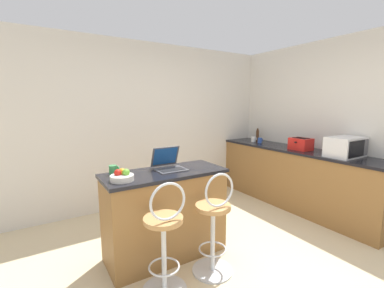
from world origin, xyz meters
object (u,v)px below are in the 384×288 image
Objects in this scene: microwave at (346,147)px; toaster at (301,144)px; laptop at (168,164)px; fruit_bowl at (122,176)px; mug_green at (113,170)px; mug_white at (253,139)px; pepper_mill at (257,135)px; mug_blue at (260,140)px; bar_stool_far at (214,226)px; bar_stool_near at (165,241)px.

toaster is (-0.04, 0.64, -0.04)m from microwave.
laptop is 0.58m from fruit_bowl.
laptop is at bearing 164.05° from microwave.
laptop reaches higher than mug_green.
pepper_mill reaches higher than mug_white.
mug_green reaches higher than mug_blue.
mug_white is (2.08, 1.58, 0.51)m from bar_stool_far.
fruit_bowl is at bearing -177.04° from toaster.
bar_stool_near is 2.71m from microwave.
laptop is 0.61× the size of microwave.
bar_stool_far is at bearing 178.23° from microwave.
mug_white is at bearing 31.17° from bar_stool_near.
mug_green is at bearing 93.50° from fruit_bowl.
microwave is at bearing -1.42° from bar_stool_near.
fruit_bowl is (0.01, -0.24, -0.01)m from mug_green.
mug_white reaches higher than mug_blue.
mug_white is 0.48× the size of fruit_bowl.
mug_white reaches higher than mug_green.
laptop is 1.32× the size of pepper_mill.
mug_blue is (2.26, 0.82, -0.01)m from laptop.
toaster reaches higher than bar_stool_far.
toaster reaches higher than bar_stool_near.
microwave reaches higher than pepper_mill.
pepper_mill is at bearing 21.76° from mug_white.
pepper_mill is at bearing 80.60° from toaster.
microwave is at bearing -9.85° from fruit_bowl.
mug_white is at bearing 87.70° from mug_blue.
mug_white is at bearing 37.12° from bar_stool_far.
pepper_mill is (0.18, 1.07, 0.02)m from toaster.
laptop is 2.26m from toaster.
bar_stool_near is at bearing -149.37° from pepper_mill.
mug_white reaches higher than bar_stool_near.
fruit_bowl is at bearing -157.92° from pepper_mill.
bar_stool_far is 4.75× the size of fruit_bowl.
microwave is 1.75× the size of toaster.
bar_stool_far is 2.23m from toaster.
laptop is at bearing -156.64° from pepper_mill.
bar_stool_near is 0.87m from mug_green.
microwave is 1.72m from pepper_mill.
laptop is 2.47m from mug_white.
fruit_bowl is 3.23m from pepper_mill.
toaster is at bearing 12.50° from bar_stool_near.
bar_stool_far is at bearing -145.84° from mug_blue.
mug_green is (-0.57, 0.08, -0.01)m from laptop.
fruit_bowl reaches higher than mug_white.
mug_white is 1.07× the size of mug_green.
mug_blue is 0.17m from mug_white.
microwave is at bearing -88.60° from mug_white.
bar_stool_near is 0.69m from fruit_bowl.
laptop is at bearing 16.21° from fruit_bowl.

